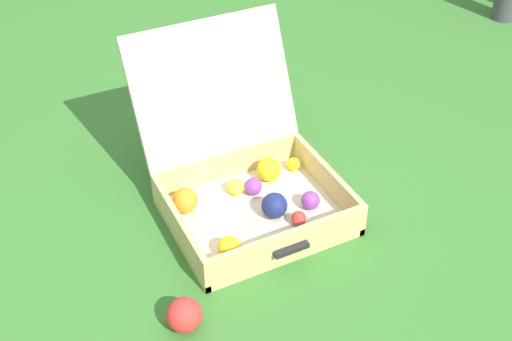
# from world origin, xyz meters

# --- Properties ---
(ground_plane) EXTENTS (16.00, 16.00, 0.00)m
(ground_plane) POSITION_xyz_m (0.00, 0.00, 0.00)
(ground_plane) COLOR #336B28
(open_suitcase) EXTENTS (0.54, 0.66, 0.52)m
(open_suitcase) POSITION_xyz_m (0.01, 0.02, 0.11)
(open_suitcase) COLOR beige
(open_suitcase) RESTS_ON ground
(stray_ball_on_grass) EXTENTS (0.10, 0.10, 0.10)m
(stray_ball_on_grass) POSITION_xyz_m (-0.35, -0.37, 0.05)
(stray_ball_on_grass) COLOR red
(stray_ball_on_grass) RESTS_ON ground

